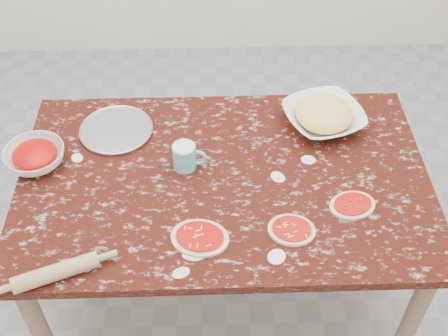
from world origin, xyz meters
TOP-DOWN VIEW (x-y plane):
  - ground at (0.00, 0.00)m, footprint 4.00×4.00m
  - worktable at (0.00, 0.00)m, footprint 1.60×1.00m
  - pizza_tray at (-0.44, 0.28)m, footprint 0.38×0.38m
  - sauce_bowl at (-0.74, 0.10)m, footprint 0.29×0.29m
  - cheese_bowl at (0.43, 0.29)m, footprint 0.41×0.41m
  - flour_mug at (-0.15, 0.06)m, footprint 0.14×0.09m
  - pizza_left at (-0.09, -0.30)m, footprint 0.24×0.20m
  - pizza_mid at (0.23, -0.27)m, footprint 0.19×0.17m
  - pizza_right at (0.47, -0.17)m, footprint 0.20×0.17m
  - rolling_pin at (-0.57, -0.44)m, footprint 0.29×0.15m

SIDE VIEW (x-z plane):
  - ground at x=0.00m, z-range 0.00..0.00m
  - worktable at x=0.00m, z-range 0.29..1.04m
  - pizza_tray at x=-0.44m, z-range 0.75..0.76m
  - pizza_left at x=-0.09m, z-range 0.75..0.77m
  - pizza_mid at x=0.23m, z-range 0.75..0.77m
  - pizza_right at x=0.47m, z-range 0.75..0.77m
  - rolling_pin at x=-0.57m, z-range 0.75..0.81m
  - sauce_bowl at x=-0.74m, z-range 0.75..0.82m
  - cheese_bowl at x=0.43m, z-range 0.75..0.83m
  - flour_mug at x=-0.15m, z-range 0.75..0.86m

